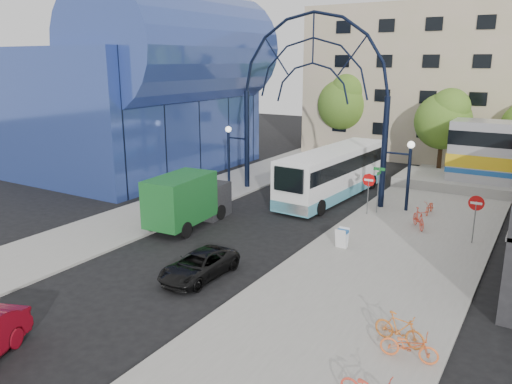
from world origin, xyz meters
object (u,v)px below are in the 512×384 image
Objects in this scene: gateway_arch at (312,69)px; green_truck at (189,199)px; city_bus at (334,172)px; bike_far_a at (409,346)px; bike_near_a at (430,207)px; street_name_sign at (379,180)px; tree_north_a at (445,118)px; do_not_enter_sign at (476,208)px; bike_near_b at (419,218)px; black_suv at (199,265)px; stop_sign at (369,184)px; bike_far_b at (400,329)px; tree_north_b at (345,101)px; sandwich_board at (342,236)px.

green_truck is at bearing -110.09° from gateway_arch.
gateway_arch reaches higher than city_bus.
bike_near_a is at bearing 5.00° from bike_far_a.
gateway_arch is 4.87× the size of street_name_sign.
gateway_arch is at bearing -179.49° from bike_near_a.
do_not_enter_sign is at bearing -72.97° from tree_north_a.
bike_near_b is at bearing 7.06° from bike_far_a.
green_truck is 7.29m from black_suv.
stop_sign is 6.51m from do_not_enter_sign.
city_bus is 15.36m from black_suv.
street_name_sign reaches higher than bike_far_b.
tree_north_a is 12.22m from city_bus.
bike_near_a is at bearing -53.30° from tree_north_b.
city_bus is 6.79× the size of bike_far_a.
city_bus reaches higher than do_not_enter_sign.
green_truck is 15.10m from bike_far_b.
stop_sign is at bearing -37.85° from city_bus.
city_bus is at bearing 37.49° from gateway_arch.
gateway_arch is 7.79× the size of bike_far_b.
city_bus is 1.98× the size of green_truck.
bike_near_b is at bearing -20.66° from gateway_arch.
tree_north_a reaches higher than do_not_enter_sign.
stop_sign is at bearing 162.12° from do_not_enter_sign.
street_name_sign is 0.35× the size of tree_north_b.
bike_far_b is at bearing -80.91° from tree_north_a.
gateway_arch is 16.72m from tree_north_b.
do_not_enter_sign is at bearing -23.90° from city_bus.
bike_far_b is at bearing -80.27° from bike_near_a.
street_name_sign is 3.63m from bike_near_b.
tree_north_a is 3.94× the size of bike_far_a.
bike_near_b is (0.09, -3.05, 0.14)m from bike_near_a.
bike_near_b is at bearing -29.75° from street_name_sign.
street_name_sign is 6.78m from sandwich_board.
street_name_sign is at bearing -152.88° from bike_near_a.
street_name_sign is at bearing -15.07° from gateway_arch.
bike_far_a reaches higher than bike_near_a.
tree_north_b is 4.57× the size of bike_far_b.
bike_far_a is at bearing -65.01° from tree_north_b.
street_name_sign reaches higher than sandwich_board.
bike_near_a is 3.05m from bike_near_b.
stop_sign reaches higher than bike_near_a.
green_truck reaches higher than do_not_enter_sign.
bike_far_a is (9.60, -16.96, -1.13)m from city_bus.
bike_far_a is (-0.04, -11.91, -1.39)m from do_not_enter_sign.
tree_north_b is at bearing 113.18° from city_bus.
bike_near_b reaches higher than bike_far_a.
bike_far_b is (14.33, -31.10, -4.62)m from tree_north_b.
tree_north_a is (0.52, 19.95, 3.86)m from sandwich_board.
green_truck is 3.49× the size of bike_far_b.
do_not_enter_sign is 0.41× the size of green_truck.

